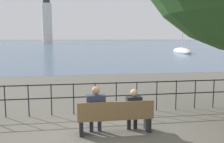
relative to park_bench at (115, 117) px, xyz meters
The scene contains 8 objects.
ground_plane 0.45m from the park_bench, 90.00° to the left, with size 1000.00×1000.00×0.00m, color #605B51.
harbor_water 160.81m from the park_bench, 90.00° to the left, with size 600.00×300.00×0.01m.
park_bench is the anchor object (origin of this frame).
seated_person_left 0.58m from the park_bench, behind, with size 0.49×0.35×1.28m.
seated_person_right 0.56m from the park_bench, ahead, with size 0.41×0.35×1.18m.
promenade_railing 1.90m from the park_bench, 90.00° to the left, with size 12.27×0.04×1.05m.
sailboat_0 39.69m from the park_bench, 62.79° to the left, with size 3.33×8.70×8.15m.
harbor_lighthouse 130.49m from the park_bench, 95.93° to the left, with size 5.12×5.12×24.99m.
Camera 1 is at (-1.11, -6.36, 2.52)m, focal length 40.00 mm.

